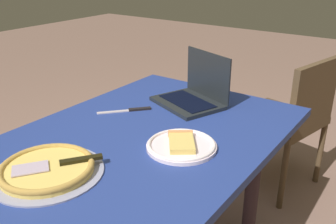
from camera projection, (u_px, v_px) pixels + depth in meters
dining_table at (146, 153)px, 1.53m from camera, size 1.31×0.94×0.70m
laptop at (194, 93)px, 1.78m from camera, size 0.34×0.38×0.24m
pizza_plate at (182, 145)px, 1.37m from camera, size 0.26×0.26×0.04m
pizza_tray at (47, 169)px, 1.21m from camera, size 0.37×0.37×0.04m
table_knife at (130, 110)px, 1.71m from camera, size 0.20×0.18×0.01m
chair_near at (289, 115)px, 2.21m from camera, size 0.55×0.55×0.84m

